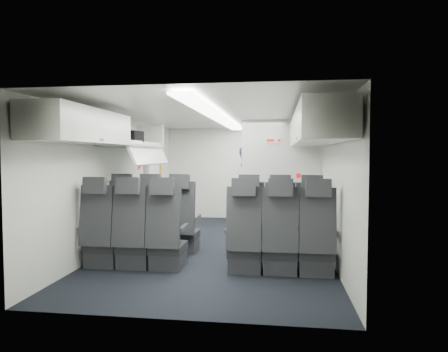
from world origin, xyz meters
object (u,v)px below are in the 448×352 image
(seat_row_front, at_px, (216,228))
(flight_attendant, at_px, (249,188))
(carry_on_bag, at_px, (128,139))
(seat_row_mid, at_px, (205,240))
(boarding_door, at_px, (154,182))
(galley_unit, at_px, (279,180))

(seat_row_front, distance_m, flight_attendant, 2.26)
(carry_on_bag, bearing_deg, seat_row_mid, -24.12)
(flight_attendant, bearing_deg, boarding_door, 113.88)
(flight_attendant, distance_m, carry_on_bag, 2.87)
(galley_unit, xyz_separation_m, boarding_door, (-2.59, -1.17, 0.00))
(seat_row_mid, xyz_separation_m, galley_unit, (0.95, 4.15, 0.55))
(boarding_door, height_order, flight_attendant, boarding_door)
(seat_row_mid, xyz_separation_m, boarding_door, (-1.64, 2.99, 0.55))
(galley_unit, bearing_deg, boarding_door, -155.72)
(seat_row_front, height_order, galley_unit, galley_unit)
(carry_on_bag, bearing_deg, seat_row_front, 6.44)
(seat_row_mid, bearing_deg, flight_attendant, 83.62)
(seat_row_mid, height_order, boarding_door, boarding_door)
(seat_row_front, distance_m, boarding_door, 2.71)
(seat_row_mid, distance_m, boarding_door, 3.45)
(seat_row_mid, xyz_separation_m, flight_attendant, (0.34, 3.09, 0.45))
(seat_row_front, xyz_separation_m, boarding_door, (-1.64, 2.09, 0.55))
(boarding_door, bearing_deg, flight_attendant, 2.92)
(boarding_door, height_order, carry_on_bag, carry_on_bag)
(carry_on_bag, bearing_deg, boarding_door, 107.70)
(galley_unit, height_order, flight_attendant, galley_unit)
(seat_row_front, relative_size, galley_unit, 1.75)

